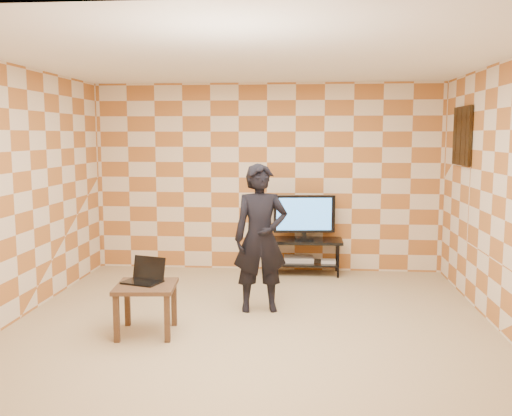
# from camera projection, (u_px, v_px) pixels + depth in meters

# --- Properties ---
(floor) EXTENTS (5.00, 5.00, 0.00)m
(floor) POSITION_uv_depth(u_px,v_px,m) (251.00, 325.00, 5.93)
(floor) COLOR tan
(floor) RESTS_ON ground
(wall_back) EXTENTS (5.00, 0.02, 2.70)m
(wall_back) POSITION_uv_depth(u_px,v_px,m) (267.00, 178.00, 8.23)
(wall_back) COLOR beige
(wall_back) RESTS_ON ground
(wall_front) EXTENTS (5.00, 0.02, 2.70)m
(wall_front) POSITION_uv_depth(u_px,v_px,m) (211.00, 242.00, 3.29)
(wall_front) COLOR beige
(wall_front) RESTS_ON ground
(wall_left) EXTENTS (0.02, 5.00, 2.70)m
(wall_left) POSITION_uv_depth(u_px,v_px,m) (14.00, 194.00, 5.96)
(wall_left) COLOR beige
(wall_left) RESTS_ON ground
(wall_right) EXTENTS (0.02, 5.00, 2.70)m
(wall_right) POSITION_uv_depth(u_px,v_px,m) (506.00, 198.00, 5.55)
(wall_right) COLOR beige
(wall_right) RESTS_ON ground
(ceiling) EXTENTS (5.00, 5.00, 0.02)m
(ceiling) POSITION_uv_depth(u_px,v_px,m) (251.00, 59.00, 5.59)
(ceiling) COLOR white
(ceiling) RESTS_ON wall_back
(wall_art) EXTENTS (0.04, 0.72, 0.72)m
(wall_art) POSITION_uv_depth(u_px,v_px,m) (462.00, 136.00, 7.01)
(wall_art) COLOR black
(wall_art) RESTS_ON wall_right
(tv_stand) EXTENTS (1.08, 0.48, 0.50)m
(tv_stand) POSITION_uv_depth(u_px,v_px,m) (304.00, 249.00, 8.06)
(tv_stand) COLOR black
(tv_stand) RESTS_ON floor
(tv) EXTENTS (0.86, 0.19, 0.63)m
(tv) POSITION_uv_depth(u_px,v_px,m) (304.00, 215.00, 8.00)
(tv) COLOR black
(tv) RESTS_ON tv_stand
(dvd_player) EXTENTS (0.43, 0.31, 0.07)m
(dvd_player) POSITION_uv_depth(u_px,v_px,m) (299.00, 259.00, 8.12)
(dvd_player) COLOR #B8B8BA
(dvd_player) RESTS_ON tv_stand
(game_console) EXTENTS (0.21, 0.15, 0.05)m
(game_console) POSITION_uv_depth(u_px,v_px,m) (328.00, 261.00, 8.03)
(game_console) COLOR silver
(game_console) RESTS_ON tv_stand
(side_table) EXTENTS (0.63, 0.63, 0.50)m
(side_table) POSITION_uv_depth(u_px,v_px,m) (146.00, 293.00, 5.62)
(side_table) COLOR #372311
(side_table) RESTS_ON floor
(laptop) EXTENTS (0.43, 0.38, 0.24)m
(laptop) POSITION_uv_depth(u_px,v_px,m) (145.00, 277.00, 5.70)
(laptop) COLOR black
(laptop) RESTS_ON side_table
(person) EXTENTS (0.66, 0.50, 1.65)m
(person) POSITION_uv_depth(u_px,v_px,m) (261.00, 238.00, 6.32)
(person) COLOR black
(person) RESTS_ON floor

